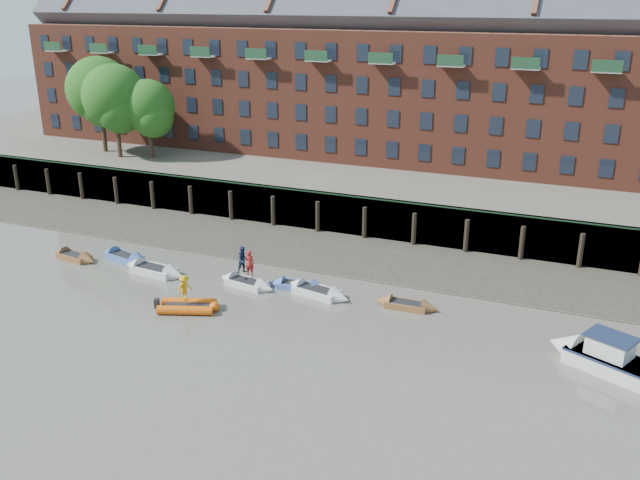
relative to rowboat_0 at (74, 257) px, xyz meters
The scene contains 19 objects.
ground 18.59m from the rowboat_0, 30.34° to the right, with size 220.00×220.00×0.00m, color #625E56.
foreshore 18.21m from the rowboat_0, 28.21° to the left, with size 110.00×8.00×0.50m, color #3D382F.
mud_band 16.87m from the rowboat_0, 17.98° to the left, with size 110.00×1.60×0.10m, color #4C4336.
river_wall 20.69m from the rowboat_0, 38.99° to the left, with size 110.00×1.23×3.30m.
bank_terrace 31.10m from the rowboat_0, 58.91° to the left, with size 110.00×28.00×3.20m, color #5E594D.
apartment_terrace 34.33m from the rowboat_0, 59.83° to the left, with size 80.60×15.56×20.98m.
tree_cluster 22.17m from the rowboat_0, 118.05° to the left, with size 11.76×7.74×9.40m.
rowboat_0 is the anchor object (origin of this frame).
rowboat_1 3.72m from the rowboat_0, 20.00° to the left, with size 4.62×2.17×1.29m.
rowboat_2 6.98m from the rowboat_0, ahead, with size 5.13×1.90×1.46m.
rowboat_3 13.91m from the rowboat_0, ahead, with size 4.43×1.92×1.24m.
rowboat_4 17.25m from the rowboat_0, ahead, with size 4.09×1.71×1.15m.
rowboat_5 18.79m from the rowboat_0, ahead, with size 4.92×2.25×1.38m.
rowboat_6 24.63m from the rowboat_0, ahead, with size 4.00×1.29×1.15m.
rib_tender 13.08m from the rowboat_0, 17.71° to the right, with size 3.78×2.78×0.64m.
motor_launch 35.59m from the rowboat_0, ahead, with size 6.34×4.33×2.50m.
person_rower_a 14.29m from the rowboat_0, ahead, with size 0.63×0.41×1.71m, color maroon.
person_rower_b 13.75m from the rowboat_0, ahead, with size 0.90×0.70×1.85m, color #19233F.
person_rib_crew 12.87m from the rowboat_0, 18.08° to the right, with size 1.07×0.62×1.66m, color orange.
Camera 1 is at (18.19, -26.06, 18.19)m, focal length 38.00 mm.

